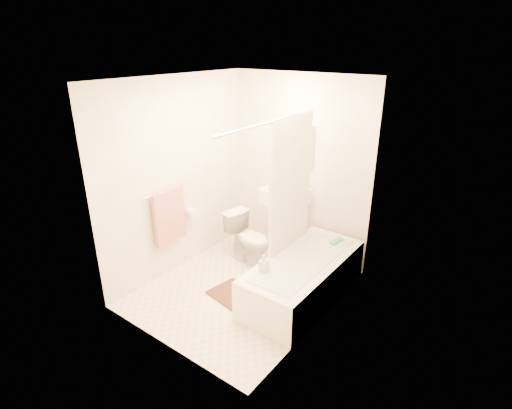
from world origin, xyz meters
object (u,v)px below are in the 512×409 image
Objects in this scene: bathtub at (303,278)px; bath_mat at (235,295)px; sink at (285,220)px; soap_bottle at (264,263)px; toilet at (249,238)px.

bathtub is 2.88× the size of bath_mat.
bathtub is (0.68, -0.65, -0.30)m from sink.
sink reaches higher than soap_bottle.
bathtub is 0.61m from soap_bottle.
sink is 0.64× the size of bathtub.
bath_mat is (0.37, -0.75, -0.32)m from toilet.
soap_bottle is at bearing -124.46° from toilet.
soap_bottle is (0.46, -1.11, 0.04)m from sink.
toilet is 0.40× the size of bathtub.
toilet is 1.03m from bathtub.
bath_mat is 0.68m from soap_bottle.
sink is 1.21m from soap_bottle.
toilet is 0.89m from bath_mat.
toilet is at bearing 136.26° from soap_bottle.
toilet is at bearing 164.90° from bathtub.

